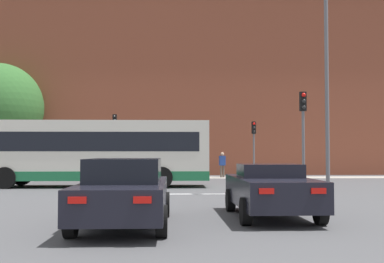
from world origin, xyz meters
TOP-DOWN VIEW (x-y plane):
  - stop_line_strip at (0.00, 15.72)m, footprint 7.29×0.30m
  - far_pavement at (0.00, 28.26)m, footprint 68.10×2.50m
  - brick_civic_building at (2.84, 37.06)m, footprint 37.72×11.44m
  - car_saloon_left at (-1.84, 7.42)m, footprint 2.00×4.95m
  - car_roadster_right at (1.74, 8.74)m, footprint 1.99×4.34m
  - bus_crossing_lead at (-4.85, 19.97)m, footprint 11.56×2.65m
  - traffic_light_near_right at (4.62, 16.11)m, footprint 0.26×0.31m
  - traffic_light_far_right at (4.49, 27.57)m, footprint 0.26×0.31m
  - traffic_light_far_left at (-4.56, 27.67)m, footprint 0.26×0.31m
  - street_lamp_junction at (5.02, 15.45)m, footprint 2.49×0.36m
  - pedestrian_waiting at (0.98, 28.05)m, footprint 0.41×0.45m
  - pedestrian_walking_east at (2.50, 28.39)m, footprint 0.44×0.32m
  - tree_by_building at (-13.03, 30.82)m, footprint 6.04×6.04m

SIDE VIEW (x-z plane):
  - stop_line_strip at x=0.00m, z-range 0.00..0.01m
  - far_pavement at x=0.00m, z-range 0.00..0.01m
  - car_roadster_right at x=1.74m, z-range 0.02..1.38m
  - car_saloon_left at x=-1.84m, z-range 0.02..1.53m
  - pedestrian_waiting at x=0.98m, z-range 0.13..1.71m
  - pedestrian_walking_east at x=2.50m, z-range 0.14..1.82m
  - bus_crossing_lead at x=-4.85m, z-range 0.12..3.28m
  - traffic_light_far_right at x=4.49m, z-range 0.66..4.34m
  - traffic_light_far_left at x=-4.56m, z-range 0.72..4.85m
  - traffic_light_near_right at x=4.62m, z-range 0.72..4.90m
  - tree_by_building at x=-13.03m, z-range 0.81..8.79m
  - street_lamp_junction at x=5.02m, z-range 0.88..9.25m
  - brick_civic_building at x=2.84m, z-range -3.22..18.51m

